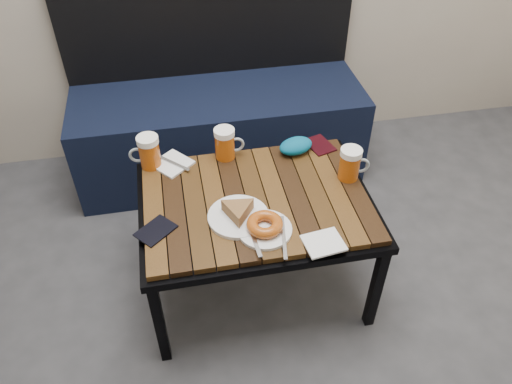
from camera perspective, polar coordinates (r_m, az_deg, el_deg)
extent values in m
cube|color=black|center=(2.54, -4.13, 6.80)|extent=(1.40, 0.50, 0.45)
cube|color=black|center=(2.52, -5.44, 18.68)|extent=(1.40, 0.05, 0.50)
cube|color=black|center=(1.79, -10.96, -14.54)|extent=(0.03, 0.03, 0.42)
cube|color=black|center=(1.90, 13.55, -10.63)|extent=(0.04, 0.03, 0.42)
cube|color=black|center=(2.16, -11.69, -2.23)|extent=(0.03, 0.04, 0.42)
cube|color=black|center=(2.25, 8.43, 0.40)|extent=(0.04, 0.04, 0.42)
cube|color=black|center=(1.81, 0.00, -1.54)|extent=(0.84, 0.62, 0.03)
cube|color=#36210C|center=(1.79, 0.00, -0.93)|extent=(0.80, 0.58, 0.02)
cylinder|color=#AE4B0E|center=(1.94, -12.04, 4.24)|extent=(0.08, 0.08, 0.11)
cylinder|color=white|center=(1.90, -12.32, 5.82)|extent=(0.08, 0.08, 0.02)
torus|color=#8C999E|center=(1.94, -13.39, 4.12)|extent=(0.07, 0.02, 0.07)
cylinder|color=#AE4B0E|center=(1.94, -3.58, 5.27)|extent=(0.08, 0.08, 0.10)
cylinder|color=white|center=(1.91, -3.66, 6.83)|extent=(0.08, 0.08, 0.02)
torus|color=#8C999E|center=(1.95, -2.28, 5.43)|extent=(0.06, 0.01, 0.06)
cylinder|color=#AE4B0E|center=(1.87, 10.61, 2.91)|extent=(0.08, 0.08, 0.10)
cylinder|color=white|center=(1.83, 10.85, 4.47)|extent=(0.08, 0.08, 0.02)
torus|color=#8C999E|center=(1.88, 11.92, 2.97)|extent=(0.07, 0.02, 0.06)
cylinder|color=white|center=(1.71, -2.04, -2.83)|extent=(0.21, 0.21, 0.01)
cylinder|color=white|center=(1.66, 1.00, -4.32)|extent=(0.18, 0.18, 0.01)
torus|color=#83380B|center=(1.65, 1.01, -3.71)|extent=(0.12, 0.12, 0.04)
cube|color=#A5A8AD|center=(1.63, 3.19, -5.16)|extent=(0.04, 0.19, 0.00)
cube|color=#A5A8AD|center=(1.62, -0.14, -5.64)|extent=(0.02, 0.14, 0.00)
cube|color=white|center=(1.96, -9.55, 3.21)|extent=(0.18, 0.18, 0.01)
cube|color=#A5A8AD|center=(1.95, -9.58, 3.36)|extent=(0.13, 0.13, 0.00)
cube|color=white|center=(1.64, 7.73, -5.79)|extent=(0.14, 0.12, 0.01)
cube|color=black|center=(1.70, -11.39, -4.35)|extent=(0.15, 0.15, 0.01)
cube|color=black|center=(2.05, 7.27, 5.35)|extent=(0.12, 0.14, 0.01)
ellipsoid|color=#054D82|center=(1.98, 4.57, 5.27)|extent=(0.16, 0.12, 0.06)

